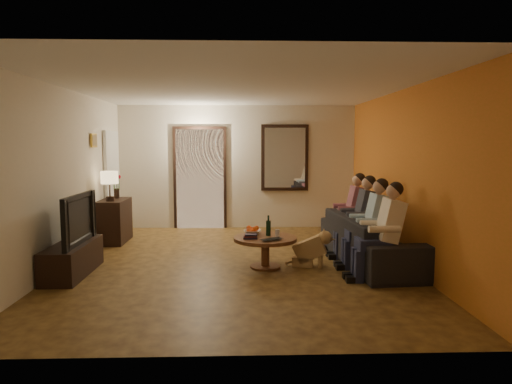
{
  "coord_description": "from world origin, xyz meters",
  "views": [
    {
      "loc": [
        0.07,
        -6.7,
        1.79
      ],
      "look_at": [
        0.3,
        0.3,
        1.05
      ],
      "focal_mm": 32.0,
      "sensor_mm": 36.0,
      "label": 1
    }
  ],
  "objects_px": {
    "table_lamp": "(110,186)",
    "person_d": "(352,214)",
    "person_a": "(385,235)",
    "coffee_table": "(265,252)",
    "laptop": "(274,240)",
    "dog": "(310,248)",
    "person_b": "(372,227)",
    "bowl": "(252,232)",
    "wine_bottle": "(268,225)",
    "person_c": "(361,220)",
    "dresser": "(114,221)",
    "tv": "(71,219)",
    "sofa": "(373,239)",
    "tv_stand": "(72,259)"
  },
  "relations": [
    {
      "from": "coffee_table",
      "to": "laptop",
      "type": "relative_size",
      "value": 2.79
    },
    {
      "from": "coffee_table",
      "to": "person_a",
      "type": "bearing_deg",
      "value": -23.68
    },
    {
      "from": "person_c",
      "to": "dog",
      "type": "bearing_deg",
      "value": -150.63
    },
    {
      "from": "dog",
      "to": "coffee_table",
      "type": "distance_m",
      "value": 0.65
    },
    {
      "from": "tv",
      "to": "laptop",
      "type": "height_order",
      "value": "tv"
    },
    {
      "from": "dresser",
      "to": "wine_bottle",
      "type": "relative_size",
      "value": 2.84
    },
    {
      "from": "tv",
      "to": "person_a",
      "type": "height_order",
      "value": "person_a"
    },
    {
      "from": "person_b",
      "to": "wine_bottle",
      "type": "xyz_separation_m",
      "value": [
        -1.48,
        0.17,
        0.01
      ]
    },
    {
      "from": "tv",
      "to": "person_b",
      "type": "height_order",
      "value": "person_b"
    },
    {
      "from": "table_lamp",
      "to": "person_d",
      "type": "xyz_separation_m",
      "value": [
        4.2,
        -0.49,
        -0.45
      ]
    },
    {
      "from": "dresser",
      "to": "person_b",
      "type": "height_order",
      "value": "person_b"
    },
    {
      "from": "person_c",
      "to": "person_d",
      "type": "distance_m",
      "value": 0.6
    },
    {
      "from": "person_c",
      "to": "coffee_table",
      "type": "bearing_deg",
      "value": -161.05
    },
    {
      "from": "person_b",
      "to": "person_d",
      "type": "relative_size",
      "value": 1.0
    },
    {
      "from": "person_b",
      "to": "dresser",
      "type": "bearing_deg",
      "value": 155.59
    },
    {
      "from": "wine_bottle",
      "to": "person_d",
      "type": "bearing_deg",
      "value": 34.67
    },
    {
      "from": "dresser",
      "to": "person_d",
      "type": "relative_size",
      "value": 0.73
    },
    {
      "from": "person_c",
      "to": "dog",
      "type": "xyz_separation_m",
      "value": [
        -0.88,
        -0.5,
        -0.32
      ]
    },
    {
      "from": "tv",
      "to": "dog",
      "type": "xyz_separation_m",
      "value": [
        3.32,
        0.3,
        -0.49
      ]
    },
    {
      "from": "person_b",
      "to": "coffee_table",
      "type": "xyz_separation_m",
      "value": [
        -1.53,
        0.07,
        -0.38
      ]
    },
    {
      "from": "bowl",
      "to": "wine_bottle",
      "type": "relative_size",
      "value": 0.84
    },
    {
      "from": "dog",
      "to": "coffee_table",
      "type": "bearing_deg",
      "value": -164.47
    },
    {
      "from": "coffee_table",
      "to": "table_lamp",
      "type": "bearing_deg",
      "value": 148.82
    },
    {
      "from": "tv_stand",
      "to": "person_c",
      "type": "relative_size",
      "value": 1.08
    },
    {
      "from": "sofa",
      "to": "wine_bottle",
      "type": "xyz_separation_m",
      "value": [
        -1.58,
        -0.13,
        0.24
      ]
    },
    {
      "from": "sofa",
      "to": "laptop",
      "type": "height_order",
      "value": "sofa"
    },
    {
      "from": "person_c",
      "to": "person_b",
      "type": "bearing_deg",
      "value": -90.0
    },
    {
      "from": "person_d",
      "to": "bowl",
      "type": "height_order",
      "value": "person_d"
    },
    {
      "from": "tv",
      "to": "person_d",
      "type": "relative_size",
      "value": 0.98
    },
    {
      "from": "person_d",
      "to": "coffee_table",
      "type": "relative_size",
      "value": 1.31
    },
    {
      "from": "table_lamp",
      "to": "person_a",
      "type": "bearing_deg",
      "value": -28.56
    },
    {
      "from": "table_lamp",
      "to": "coffee_table",
      "type": "distance_m",
      "value": 3.23
    },
    {
      "from": "table_lamp",
      "to": "bowl",
      "type": "xyz_separation_m",
      "value": [
        2.49,
        -1.39,
        -0.57
      ]
    },
    {
      "from": "person_a",
      "to": "dog",
      "type": "height_order",
      "value": "person_a"
    },
    {
      "from": "person_a",
      "to": "dog",
      "type": "relative_size",
      "value": 2.14
    },
    {
      "from": "person_a",
      "to": "table_lamp",
      "type": "bearing_deg",
      "value": 151.44
    },
    {
      "from": "sofa",
      "to": "person_a",
      "type": "relative_size",
      "value": 2.05
    },
    {
      "from": "wine_bottle",
      "to": "person_a",
      "type": "bearing_deg",
      "value": -27.5
    },
    {
      "from": "person_b",
      "to": "dog",
      "type": "distance_m",
      "value": 0.95
    },
    {
      "from": "tv",
      "to": "dresser",
      "type": "bearing_deg",
      "value": 0.0
    },
    {
      "from": "laptop",
      "to": "person_a",
      "type": "bearing_deg",
      "value": -48.55
    },
    {
      "from": "bowl",
      "to": "wine_bottle",
      "type": "bearing_deg",
      "value": -27.55
    },
    {
      "from": "tv_stand",
      "to": "person_a",
      "type": "xyz_separation_m",
      "value": [
        4.2,
        -0.4,
        0.38
      ]
    },
    {
      "from": "tv",
      "to": "dog",
      "type": "distance_m",
      "value": 3.37
    },
    {
      "from": "person_a",
      "to": "person_d",
      "type": "xyz_separation_m",
      "value": [
        0.0,
        1.8,
        0.0
      ]
    },
    {
      "from": "wine_bottle",
      "to": "tv_stand",
      "type": "bearing_deg",
      "value": -172.26
    },
    {
      "from": "person_c",
      "to": "dresser",
      "type": "bearing_deg",
      "value": 162.72
    },
    {
      "from": "dog",
      "to": "bowl",
      "type": "distance_m",
      "value": 0.88
    },
    {
      "from": "person_b",
      "to": "person_d",
      "type": "bearing_deg",
      "value": 90.0
    },
    {
      "from": "dresser",
      "to": "bowl",
      "type": "relative_size",
      "value": 3.4
    }
  ]
}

